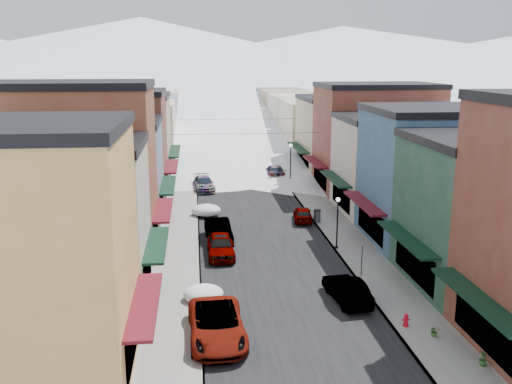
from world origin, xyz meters
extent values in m
cube|color=black|center=(0.00, 60.00, 0.01)|extent=(10.00, 160.00, 0.01)
cube|color=gray|center=(-6.60, 60.00, 0.07)|extent=(3.20, 160.00, 0.15)
cube|color=gray|center=(6.60, 60.00, 0.07)|extent=(3.20, 160.00, 0.15)
cube|color=slate|center=(-5.05, 60.00, 0.07)|extent=(0.10, 160.00, 0.15)
cube|color=slate|center=(5.05, 60.00, 0.07)|extent=(0.10, 160.00, 0.15)
cube|color=#D79C4F|center=(-13.20, 4.00, 5.50)|extent=(10.00, 8.50, 11.00)
cube|color=#590F19|center=(-7.60, 4.00, 3.20)|extent=(1.20, 7.22, 0.15)
cube|color=beige|center=(-13.20, 12.50, 4.50)|extent=(10.00, 8.00, 9.00)
cube|color=black|center=(-13.20, 12.50, 9.25)|extent=(10.20, 8.20, 0.50)
cube|color=black|center=(-7.60, 12.50, 3.20)|extent=(1.20, 6.80, 0.15)
cube|color=brown|center=(-13.70, 20.50, 6.00)|extent=(11.00, 8.00, 12.00)
cube|color=black|center=(-13.70, 20.50, 12.25)|extent=(11.20, 8.20, 0.50)
cube|color=#590F19|center=(-7.60, 20.50, 3.20)|extent=(1.20, 6.80, 0.15)
cube|color=slate|center=(-13.20, 29.00, 4.25)|extent=(10.00, 9.00, 8.50)
cube|color=black|center=(-13.20, 29.00, 8.75)|extent=(10.20, 9.20, 0.50)
cube|color=black|center=(-7.60, 29.00, 3.20)|extent=(1.20, 7.65, 0.15)
cube|color=brown|center=(-14.20, 38.00, 5.25)|extent=(12.00, 9.00, 10.50)
cube|color=black|center=(-14.20, 38.00, 10.75)|extent=(12.20, 9.20, 0.50)
cube|color=#590F19|center=(-7.60, 38.00, 3.20)|extent=(1.20, 7.65, 0.15)
cube|color=#988564|center=(-13.20, 48.00, 4.75)|extent=(10.00, 11.00, 9.50)
cube|color=black|center=(-13.20, 48.00, 9.75)|extent=(10.20, 11.20, 0.50)
cube|color=black|center=(-7.60, 48.00, 3.20)|extent=(1.20, 9.35, 0.15)
cube|color=black|center=(7.60, 3.00, 3.20)|extent=(1.20, 7.65, 0.15)
cube|color=#204431|center=(13.20, 12.00, 4.50)|extent=(10.00, 9.00, 9.00)
cube|color=black|center=(13.20, 12.00, 9.25)|extent=(10.20, 9.20, 0.50)
cube|color=black|center=(7.60, 12.00, 3.20)|extent=(1.20, 7.65, 0.15)
cube|color=#335473|center=(13.20, 21.00, 5.00)|extent=(10.00, 9.00, 10.00)
cube|color=black|center=(13.20, 21.00, 10.25)|extent=(10.20, 9.20, 0.50)
cube|color=#590F19|center=(7.60, 21.00, 3.20)|extent=(1.20, 7.65, 0.15)
cube|color=beige|center=(13.70, 30.00, 4.25)|extent=(11.00, 9.00, 8.50)
cube|color=black|center=(13.70, 30.00, 8.75)|extent=(11.20, 9.20, 0.50)
cube|color=black|center=(7.60, 30.00, 3.20)|extent=(1.20, 7.65, 0.15)
cube|color=maroon|center=(14.20, 39.00, 5.50)|extent=(12.00, 9.00, 11.00)
cube|color=black|center=(14.20, 39.00, 11.25)|extent=(12.20, 9.20, 0.50)
cube|color=#590F19|center=(7.60, 39.00, 3.20)|extent=(1.20, 7.65, 0.15)
cube|color=tan|center=(13.20, 49.00, 4.50)|extent=(10.00, 11.00, 9.00)
cube|color=black|center=(13.20, 49.00, 9.25)|extent=(10.20, 11.20, 0.50)
cube|color=black|center=(7.60, 49.00, 3.20)|extent=(1.20, 9.35, 0.15)
cube|color=gray|center=(-12.50, 62.00, 4.00)|extent=(9.00, 13.00, 8.00)
cube|color=gray|center=(12.50, 62.00, 4.00)|extent=(9.00, 13.00, 8.00)
cube|color=gray|center=(-12.50, 76.00, 4.00)|extent=(9.00, 13.00, 8.00)
cube|color=gray|center=(12.50, 76.00, 4.00)|extent=(9.00, 13.00, 8.00)
cube|color=gray|center=(-12.50, 90.00, 4.00)|extent=(9.00, 13.00, 8.00)
cube|color=gray|center=(12.50, 90.00, 4.00)|extent=(9.00, 13.00, 8.00)
cube|color=gray|center=(-12.50, 104.00, 4.00)|extent=(9.00, 13.00, 8.00)
cube|color=gray|center=(12.50, 104.00, 4.00)|extent=(9.00, 13.00, 8.00)
cube|color=silver|center=(0.00, 225.00, 6.00)|extent=(360.00, 40.00, 12.00)
cone|color=white|center=(-30.00, 275.00, 17.00)|extent=(300.00, 300.00, 34.00)
cone|color=white|center=(70.00, 270.00, 15.00)|extent=(320.00, 320.00, 30.00)
cone|color=white|center=(170.00, 290.00, 13.00)|extent=(280.00, 280.00, 26.00)
cylinder|color=black|center=(0.00, 40.00, 6.20)|extent=(16.40, 0.04, 0.04)
cylinder|color=black|center=(0.00, 55.00, 6.20)|extent=(16.40, 0.04, 0.04)
imported|color=silver|center=(-4.30, 6.43, 0.83)|extent=(2.98, 6.09, 1.67)
imported|color=#9FA1A7|center=(-3.50, 19.03, 0.82)|extent=(1.95, 4.80, 1.63)
imported|color=black|center=(-3.50, 22.63, 0.83)|extent=(2.18, 5.19, 1.67)
imported|color=#919598|center=(-4.30, 40.58, 0.74)|extent=(2.54, 5.25, 1.47)
imported|color=black|center=(3.50, 10.33, 0.74)|extent=(2.08, 4.66, 1.49)
imported|color=gray|center=(4.13, 27.43, 0.66)|extent=(2.06, 4.06, 1.33)
imported|color=black|center=(4.30, 46.38, 0.78)|extent=(2.22, 5.36, 1.55)
imported|color=#9FA2A7|center=(-1.96, 57.38, 0.72)|extent=(2.07, 4.34, 1.43)
imported|color=silver|center=(0.60, 66.16, 0.68)|extent=(2.29, 4.94, 1.37)
cylinder|color=red|center=(5.72, 6.58, 0.20)|extent=(0.31, 0.31, 0.09)
cylinder|color=red|center=(5.72, 6.58, 0.42)|extent=(0.22, 0.22, 0.54)
sphere|color=red|center=(5.72, 6.58, 0.73)|extent=(0.24, 0.24, 0.24)
cylinder|color=red|center=(5.72, 6.58, 0.51)|extent=(0.41, 0.09, 0.09)
cylinder|color=black|center=(5.43, 13.84, 1.17)|extent=(0.06, 0.06, 2.05)
cube|color=#1B4B97|center=(5.43, 13.84, 1.92)|extent=(0.08, 0.28, 0.37)
cylinder|color=#4F5153|center=(5.23, 26.54, 0.66)|extent=(0.59, 0.59, 1.03)
cylinder|color=black|center=(5.23, 26.54, 1.20)|extent=(0.64, 0.64, 0.07)
cylinder|color=black|center=(5.20, 19.53, 0.20)|extent=(0.27, 0.27, 0.09)
cylinder|color=black|center=(5.20, 19.53, 1.95)|extent=(0.11, 0.11, 3.60)
sphere|color=white|center=(5.20, 19.53, 3.89)|extent=(0.32, 0.32, 0.32)
cylinder|color=black|center=(5.55, 42.49, 0.20)|extent=(0.31, 0.31, 0.10)
cylinder|color=black|center=(5.55, 42.49, 2.24)|extent=(0.13, 0.13, 4.17)
sphere|color=white|center=(5.55, 42.49, 4.48)|extent=(0.38, 0.38, 0.38)
imported|color=#39652D|center=(6.75, 5.31, 0.43)|extent=(0.54, 0.49, 0.55)
imported|color=#2C5627|center=(7.80, 2.32, 0.48)|extent=(0.52, 0.52, 0.67)
ellipsoid|color=white|center=(-4.90, 11.17, 0.50)|extent=(2.37, 2.00, 1.00)
ellipsoid|color=white|center=(-4.70, 12.37, 0.25)|extent=(1.01, 0.91, 0.51)
ellipsoid|color=white|center=(-4.30, 29.94, 0.56)|extent=(2.64, 2.24, 1.12)
ellipsoid|color=white|center=(-4.10, 31.14, 0.28)|extent=(1.13, 1.02, 0.56)
ellipsoid|color=white|center=(-4.30, 44.66, 0.55)|extent=(2.60, 2.20, 1.10)
ellipsoid|color=white|center=(-4.10, 45.86, 0.28)|extent=(1.11, 1.00, 0.55)
camera|label=1|loc=(-5.19, -20.23, 13.97)|focal=40.00mm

